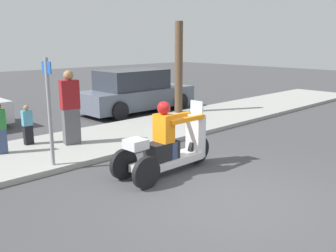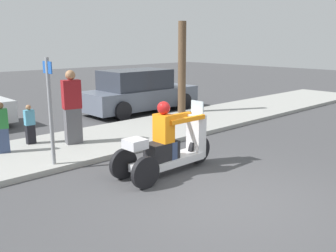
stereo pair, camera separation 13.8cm
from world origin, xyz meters
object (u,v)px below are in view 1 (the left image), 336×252
at_px(spectator_mid_group, 28,126).
at_px(parked_car_lot_far, 136,92).
at_px(motorcycle_trike, 168,148).
at_px(street_sign, 49,108).
at_px(spectator_end_of_line, 70,109).
at_px(spectator_by_tree, 0,129).
at_px(tree_trunk, 179,68).

bearing_deg(spectator_mid_group, parked_car_lot_far, 21.99).
relative_size(motorcycle_trike, street_sign, 1.09).
bearing_deg(parked_car_lot_far, spectator_end_of_line, -147.32).
bearing_deg(spectator_mid_group, street_sign, -99.67).
xyz_separation_m(spectator_by_tree, parked_car_lot_far, (5.87, 2.38, 0.06)).
xyz_separation_m(motorcycle_trike, spectator_by_tree, (-2.08, 3.32, 0.16)).
bearing_deg(spectator_end_of_line, parked_car_lot_far, 32.68).
distance_m(spectator_by_tree, parked_car_lot_far, 6.34).
bearing_deg(parked_car_lot_far, motorcycle_trike, -123.64).
height_order(spectator_mid_group, spectator_end_of_line, spectator_end_of_line).
xyz_separation_m(spectator_end_of_line, street_sign, (-1.13, -1.19, 0.32)).
xyz_separation_m(spectator_mid_group, parked_car_lot_far, (5.10, 2.06, 0.15)).
height_order(spectator_by_tree, tree_trunk, tree_trunk).
xyz_separation_m(spectator_by_tree, tree_trunk, (6.51, 0.74, 1.02)).
height_order(parked_car_lot_far, tree_trunk, tree_trunk).
distance_m(tree_trunk, street_sign, 6.49).
distance_m(parked_car_lot_far, street_sign, 6.73).
bearing_deg(street_sign, motorcycle_trike, -47.24).
xyz_separation_m(parked_car_lot_far, tree_trunk, (0.64, -1.64, 0.96)).
bearing_deg(spectator_mid_group, spectator_end_of_line, -40.65).
xyz_separation_m(spectator_mid_group, tree_trunk, (5.74, 0.42, 1.11)).
xyz_separation_m(spectator_end_of_line, parked_car_lot_far, (4.29, 2.75, -0.26)).
bearing_deg(street_sign, spectator_end_of_line, 46.55).
distance_m(motorcycle_trike, street_sign, 2.52).
distance_m(motorcycle_trike, parked_car_lot_far, 6.85).
relative_size(spectator_mid_group, spectator_by_tree, 0.84).
distance_m(motorcycle_trike, spectator_end_of_line, 3.03).
xyz_separation_m(motorcycle_trike, street_sign, (-1.62, 1.76, 0.79)).
bearing_deg(spectator_end_of_line, tree_trunk, 12.71).
bearing_deg(motorcycle_trike, tree_trunk, 42.48).
xyz_separation_m(spectator_mid_group, spectator_end_of_line, (0.81, -0.69, 0.41)).
bearing_deg(motorcycle_trike, parked_car_lot_far, 56.36).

